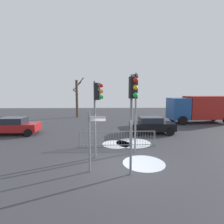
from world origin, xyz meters
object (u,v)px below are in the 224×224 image
Objects in this scene: delivery_truck at (200,108)px; car_red_mid at (15,126)px; traffic_light_rear_left at (97,102)px; direction_sign_post at (91,138)px; traffic_light_mid_right at (133,103)px; bare_tree_left at (77,98)px; traffic_light_foreground_right at (135,95)px; car_black_far at (151,125)px.

car_red_mid is at bearing 11.30° from delivery_truck.
traffic_light_rear_left is 1.49× the size of direction_sign_post.
traffic_light_mid_right is 18.40m from bare_tree_left.
traffic_light_foreground_right reaches higher than car_red_mid.
traffic_light_mid_right is 8.59m from car_black_far.
delivery_truck is 1.29× the size of bare_tree_left.
traffic_light_mid_right is 1.16× the size of car_black_far.
traffic_light_rear_left is 0.59× the size of delivery_truck.
traffic_light_foreground_right is 10.98m from car_red_mid.
direction_sign_post is 16.87m from delivery_truck.
direction_sign_post is at bearing -122.96° from car_black_far.
traffic_light_rear_left is at bearing 39.44° from delivery_truck.
delivery_truck is at bearing -141.53° from traffic_light_mid_right.
traffic_light_mid_right is at bearing 116.68° from traffic_light_foreground_right.
car_red_mid is at bearing -55.08° from traffic_light_mid_right.
traffic_light_mid_right is 16.12m from delivery_truck.
traffic_light_rear_left reaches higher than car_red_mid.
direction_sign_post is 8.65m from car_black_far.
bare_tree_left reaches higher than delivery_truck.
traffic_light_mid_right is at bearing -12.57° from direction_sign_post.
traffic_light_rear_left is (-2.14, -0.75, -0.37)m from traffic_light_foreground_right.
bare_tree_left reaches higher than traffic_light_foreground_right.
traffic_light_rear_left is at bearing -66.64° from traffic_light_mid_right.
traffic_light_rear_left is 0.76× the size of bare_tree_left.
bare_tree_left is (-3.68, 15.53, -0.34)m from traffic_light_rear_left.
bare_tree_left reaches higher than direction_sign_post.
bare_tree_left is (3.64, 9.90, 2.01)m from car_red_mid.
direction_sign_post is at bearing -46.60° from car_red_mid.
direction_sign_post is (-2.35, -2.37, -1.88)m from traffic_light_foreground_right.
traffic_light_mid_right is 12.06m from car_red_mid.
delivery_truck is (11.33, 10.68, -1.38)m from traffic_light_rear_left.
car_black_far is at bearing -50.67° from bare_tree_left.
direction_sign_post reaches higher than car_black_far.
direction_sign_post is at bearing 82.45° from traffic_light_foreground_right.
delivery_truck reaches higher than car_red_mid.
car_black_far is 1.00× the size of car_red_mid.
direction_sign_post is 17.53m from bare_tree_left.
traffic_light_foreground_right is 1.25× the size of car_black_far.
delivery_truck is at bearing -17.91° from bare_tree_left.
delivery_truck reaches higher than direction_sign_post.
car_black_far is 11.75m from car_red_mid.
delivery_truck reaches higher than car_black_far.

